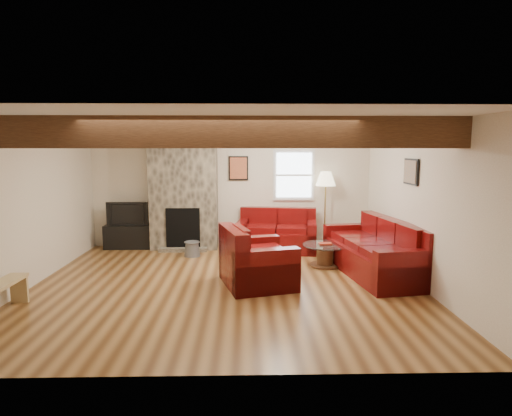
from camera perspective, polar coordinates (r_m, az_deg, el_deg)
The scene contains 15 objects.
room at distance 6.59m, azimuth -4.06°, elevation 0.34°, with size 8.00×8.00×8.00m.
oak_beam at distance 5.28m, azimuth -4.83°, elevation 9.99°, with size 6.00×0.36×0.38m, color #341C0F.
chimney_breast at distance 9.15m, azimuth -9.59°, elevation 2.18°, with size 1.40×0.67×2.50m.
back_window at distance 9.31m, azimuth 5.07°, elevation 4.39°, with size 0.90×0.08×1.10m, color silver, non-canonical shape.
ceiling_dome at distance 7.45m, azimuth 3.23°, elevation 10.39°, with size 0.40×0.40×0.18m, color white, non-canonical shape.
artwork_back at distance 9.24m, azimuth -2.36°, elevation 5.32°, with size 0.42×0.06×0.52m, color black, non-canonical shape.
artwork_right at distance 7.32m, azimuth 19.91°, elevation 4.58°, with size 0.06×0.55×0.42m, color black, non-canonical shape.
sofa_three at distance 7.56m, azimuth 15.41°, elevation -5.07°, with size 2.36×0.99×0.91m, color #4E050B, non-canonical shape.
loveseat at distance 8.93m, azimuth 2.80°, elevation -2.97°, with size 1.62×0.93×0.86m, color #4E050B, non-canonical shape.
armchair_red at distance 6.70m, azimuth 0.21°, elevation -6.41°, with size 1.14×1.00×0.92m, color #4E050B, non-canonical shape.
coffee_table at distance 7.89m, azimuth 9.20°, elevation -6.24°, with size 0.82×0.82×0.43m.
tv_cabinet at distance 9.58m, azimuth -16.54°, elevation -3.65°, with size 1.01×0.40×0.50m, color black.
television at distance 9.49m, azimuth -16.65°, elevation -0.67°, with size 0.87×0.11×0.50m, color black.
floor_lamp at distance 9.15m, azimuth 9.27°, elevation 3.31°, with size 0.42×0.42×1.64m.
coal_bucket at distance 8.60m, azimuth -8.51°, elevation -5.38°, with size 0.32×0.32×0.30m, color slate, non-canonical shape.
Camera 1 is at (0.32, -6.52, 2.11)m, focal length 30.00 mm.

